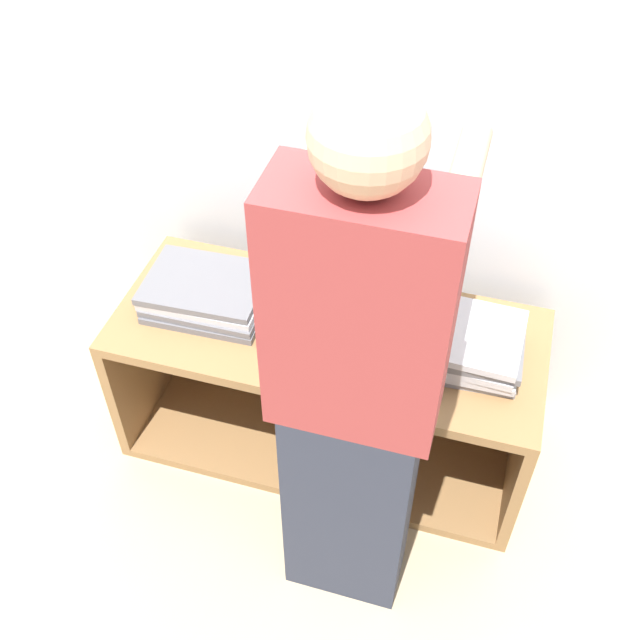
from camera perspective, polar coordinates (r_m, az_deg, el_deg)
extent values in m
plane|color=tan|center=(2.63, -1.26, -13.61)|extent=(12.00, 12.00, 0.00)
cube|color=silver|center=(2.28, 3.54, 17.67)|extent=(8.00, 0.05, 2.40)
cube|color=olive|center=(2.36, 0.58, -0.96)|extent=(1.36, 0.57, 0.04)
cube|color=olive|center=(2.76, 0.51, -8.55)|extent=(1.36, 0.57, 0.04)
cube|color=olive|center=(2.75, -12.87, -1.96)|extent=(0.04, 0.57, 0.49)
cube|color=olive|center=(2.53, 15.29, -8.11)|extent=(0.04, 0.57, 0.49)
cube|color=olive|center=(2.73, 2.09, -0.91)|extent=(1.29, 0.04, 0.49)
cube|color=gray|center=(2.34, 0.59, -0.48)|extent=(0.38, 0.28, 0.02)
cube|color=#28282B|center=(2.34, 0.67, -0.10)|extent=(0.31, 0.15, 0.00)
cube|color=gray|center=(2.36, 1.72, 4.78)|extent=(0.38, 0.05, 0.28)
cube|color=black|center=(2.36, 1.69, 4.72)|extent=(0.33, 0.04, 0.24)
cube|color=slate|center=(2.44, -8.39, 1.32)|extent=(0.38, 0.29, 0.02)
cube|color=slate|center=(2.43, -8.45, 1.82)|extent=(0.38, 0.28, 0.02)
cube|color=#B7B7BC|center=(2.42, -8.59, 2.35)|extent=(0.38, 0.29, 0.02)
cube|color=slate|center=(2.41, -8.79, 2.80)|extent=(0.39, 0.29, 0.02)
cube|color=gray|center=(2.31, 10.25, -2.33)|extent=(0.39, 0.30, 0.02)
cube|color=#B7B7BC|center=(2.28, 10.29, -2.04)|extent=(0.38, 0.29, 0.02)
cube|color=#B7B7BC|center=(2.27, 10.29, -1.61)|extent=(0.38, 0.29, 0.02)
cube|color=slate|center=(2.25, 10.60, -1.30)|extent=(0.38, 0.29, 0.02)
cube|color=#B7B7BC|center=(2.23, 10.47, -0.85)|extent=(0.38, 0.29, 0.02)
cube|color=#2D3342|center=(2.16, 2.27, -13.35)|extent=(0.34, 0.20, 0.81)
cube|color=#993838|center=(1.59, 3.00, 0.42)|extent=(0.40, 0.20, 0.64)
sphere|color=#DBAD89|center=(1.33, 3.70, 13.69)|extent=(0.22, 0.22, 0.22)
cylinder|color=#DBAD89|center=(1.69, 0.10, 12.95)|extent=(0.07, 0.32, 0.07)
cylinder|color=#DBAD89|center=(1.64, 11.11, 11.05)|extent=(0.07, 0.32, 0.07)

